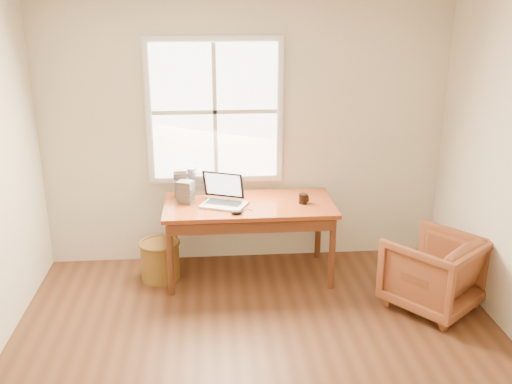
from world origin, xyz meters
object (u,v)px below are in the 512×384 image
desk (249,205)px  wicker_stool (160,261)px  laptop (224,190)px  cd_stack_a (189,180)px  coffee_mug (303,199)px  armchair (433,272)px

desk → wicker_stool: (-0.86, 0.00, -0.55)m
desk → laptop: size_ratio=3.76×
cd_stack_a → coffee_mug: bearing=-20.9°
armchair → laptop: bearing=-58.9°
armchair → wicker_stool: size_ratio=1.96×
wicker_stool → coffee_mug: (1.37, -0.05, 0.61)m
wicker_stool → cd_stack_a: 0.84m
cd_stack_a → armchair: bearing=-27.3°
coffee_mug → cd_stack_a: size_ratio=0.36×
desk → armchair: (1.55, -0.73, -0.40)m
desk → wicker_stool: desk is taller
wicker_stool → cd_stack_a: size_ratio=1.41×
cd_stack_a → desk: bearing=-32.2°
laptop → cd_stack_a: (-0.33, 0.42, -0.02)m
armchair → cd_stack_a: bearing=-65.7°
armchair → cd_stack_a: 2.45m
armchair → wicker_stool: 2.53m
armchair → desk: bearing=-63.7°
wicker_stool → laptop: 0.95m
armchair → cd_stack_a: (-2.12, 1.09, 0.55)m
armchair → laptop: 2.00m
laptop → armchair: bearing=2.4°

